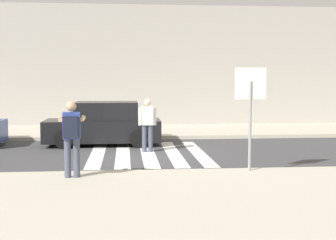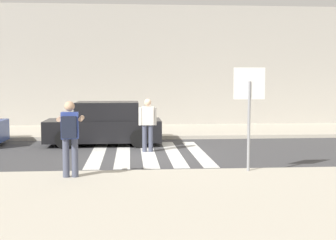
# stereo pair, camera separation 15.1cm
# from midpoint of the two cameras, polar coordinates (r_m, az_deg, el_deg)

# --- Properties ---
(ground_plane) EXTENTS (120.00, 120.00, 0.00)m
(ground_plane) POSITION_cam_midpoint_polar(r_m,az_deg,el_deg) (14.73, -2.70, -4.22)
(ground_plane) COLOR #424244
(sidewalk_near) EXTENTS (60.00, 6.00, 0.14)m
(sidewalk_near) POSITION_cam_midpoint_polar(r_m,az_deg,el_deg) (8.66, -0.85, -10.30)
(sidewalk_near) COLOR beige
(sidewalk_near) RESTS_ON ground
(sidewalk_far) EXTENTS (60.00, 4.80, 0.14)m
(sidewalk_far) POSITION_cam_midpoint_polar(r_m,az_deg,el_deg) (20.66, -3.43, -1.38)
(sidewalk_far) COLOR beige
(sidewalk_far) RESTS_ON ground
(building_facade_far) EXTENTS (56.00, 4.00, 5.96)m
(building_facade_far) POSITION_cam_midpoint_polar(r_m,az_deg,el_deg) (24.94, -3.79, 6.40)
(building_facade_far) COLOR #ADA89E
(building_facade_far) RESTS_ON ground
(crosswalk_stripe_0) EXTENTS (0.44, 5.20, 0.01)m
(crosswalk_stripe_0) POSITION_cam_midpoint_polar(r_m,az_deg,el_deg) (14.94, -8.89, -4.12)
(crosswalk_stripe_0) COLOR silver
(crosswalk_stripe_0) RESTS_ON ground
(crosswalk_stripe_1) EXTENTS (0.44, 5.20, 0.01)m
(crosswalk_stripe_1) POSITION_cam_midpoint_polar(r_m,az_deg,el_deg) (14.91, -5.81, -4.11)
(crosswalk_stripe_1) COLOR silver
(crosswalk_stripe_1) RESTS_ON ground
(crosswalk_stripe_2) EXTENTS (0.44, 5.20, 0.01)m
(crosswalk_stripe_2) POSITION_cam_midpoint_polar(r_m,az_deg,el_deg) (14.93, -2.73, -4.08)
(crosswalk_stripe_2) COLOR silver
(crosswalk_stripe_2) RESTS_ON ground
(crosswalk_stripe_3) EXTENTS (0.44, 5.20, 0.01)m
(crosswalk_stripe_3) POSITION_cam_midpoint_polar(r_m,az_deg,el_deg) (14.98, 0.34, -4.04)
(crosswalk_stripe_3) COLOR silver
(crosswalk_stripe_3) RESTS_ON ground
(crosswalk_stripe_4) EXTENTS (0.44, 5.20, 0.01)m
(crosswalk_stripe_4) POSITION_cam_midpoint_polar(r_m,az_deg,el_deg) (15.08, 3.37, -3.99)
(crosswalk_stripe_4) COLOR silver
(crosswalk_stripe_4) RESTS_ON ground
(stop_sign) EXTENTS (0.76, 0.08, 2.49)m
(stop_sign) POSITION_cam_midpoint_polar(r_m,az_deg,el_deg) (11.40, 9.63, 2.92)
(stop_sign) COLOR gray
(stop_sign) RESTS_ON sidewalk_near
(photographer_with_backpack) EXTENTS (0.60, 0.85, 1.72)m
(photographer_with_backpack) POSITION_cam_midpoint_polar(r_m,az_deg,el_deg) (10.71, -12.07, -1.48)
(photographer_with_backpack) COLOR #474C60
(photographer_with_backpack) RESTS_ON sidewalk_near
(pedestrian_crossing) EXTENTS (0.58, 0.25, 1.72)m
(pedestrian_crossing) POSITION_cam_midpoint_polar(r_m,az_deg,el_deg) (15.14, -2.82, -0.25)
(pedestrian_crossing) COLOR #474C60
(pedestrian_crossing) RESTS_ON ground
(parked_car_black) EXTENTS (4.10, 1.92, 1.55)m
(parked_car_black) POSITION_cam_midpoint_polar(r_m,az_deg,el_deg) (16.93, -8.07, -0.59)
(parked_car_black) COLOR black
(parked_car_black) RESTS_ON ground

